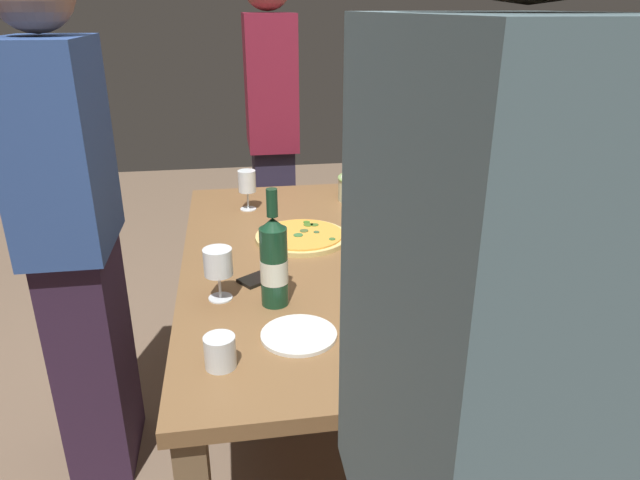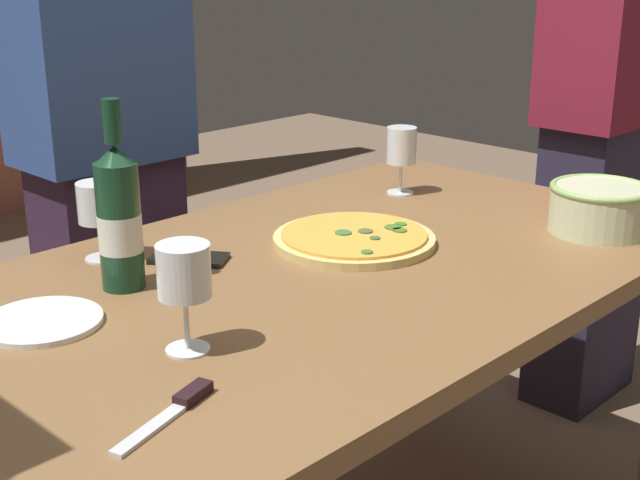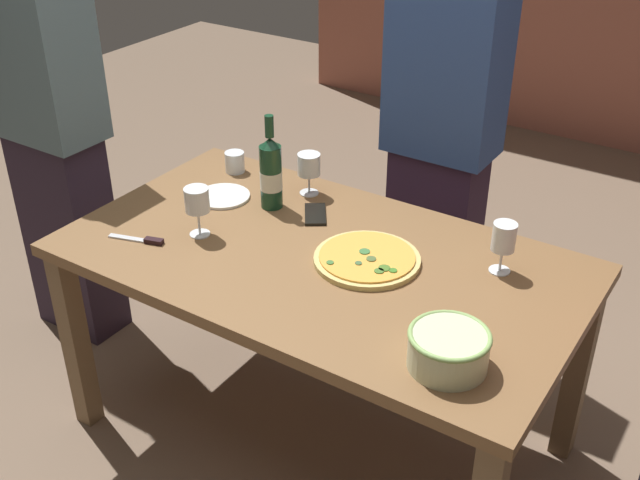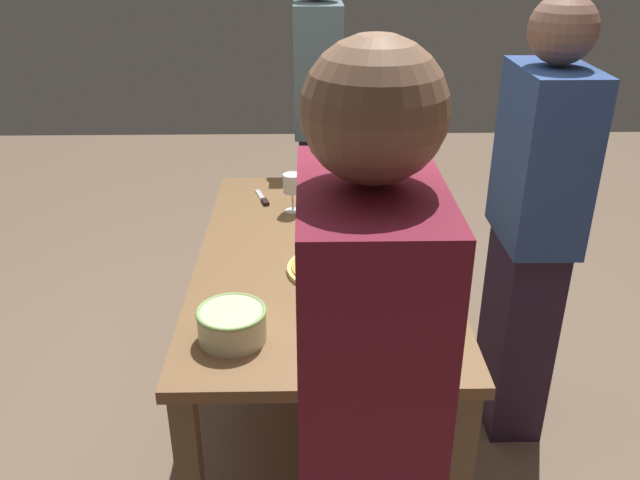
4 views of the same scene
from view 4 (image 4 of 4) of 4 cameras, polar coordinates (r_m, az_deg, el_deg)
name	(u,v)px [view 4 (image 4 of 4)]	position (r m, az deg, el deg)	size (l,w,h in m)	color
ground_plane	(320,410)	(2.88, 0.00, -14.53)	(8.00, 8.00, 0.00)	#765F4B
dining_table	(320,274)	(2.50, 0.00, -3.00)	(1.60, 0.90, 0.75)	brown
pizza	(333,268)	(2.33, 1.12, -2.45)	(0.33, 0.33, 0.03)	#D5BC6D
serving_bowl	(232,323)	(1.96, -7.62, -7.13)	(0.21, 0.21, 0.10)	beige
wine_bottle	(362,189)	(2.70, 3.62, 4.39)	(0.08, 0.08, 0.33)	#153C24
wine_glass_near_pizza	(396,294)	(1.98, 6.55, -4.69)	(0.07, 0.07, 0.16)	white
wine_glass_by_bottle	(292,184)	(2.76, -2.41, 4.82)	(0.08, 0.08, 0.17)	white
wine_glass_far_left	(400,199)	(2.67, 6.90, 3.50)	(0.08, 0.08, 0.15)	white
cup_amber	(389,185)	(3.00, 6.00, 4.76)	(0.07, 0.07, 0.08)	white
side_plate	(348,200)	(2.91, 2.43, 3.45)	(0.19, 0.19, 0.01)	white
cell_phone	(370,234)	(2.60, 4.37, 0.55)	(0.07, 0.14, 0.01)	black
pizza_knife	(263,199)	(2.93, -4.93, 3.53)	(0.19, 0.07, 0.02)	silver
person_host	(532,231)	(2.52, 17.84, 0.76)	(0.40, 0.24, 1.67)	#2E1D33
person_guest_left	(318,124)	(3.54, -0.19, 10.01)	(0.41, 0.24, 1.75)	#2C2031
person_guest_right	(361,469)	(1.40, 3.59, -19.14)	(0.41, 0.24, 1.72)	#2B253B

